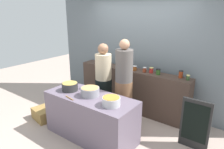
{
  "coord_description": "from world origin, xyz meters",
  "views": [
    {
      "loc": [
        2.27,
        -2.72,
        2.26
      ],
      "look_at": [
        0.0,
        0.35,
        1.05
      ],
      "focal_mm": 32.63,
      "sensor_mm": 36.0,
      "label": 1
    }
  ],
  "objects_px": {
    "preserve_jar_3": "(135,68)",
    "cooking_pot_center": "(90,92)",
    "preserve_jar_6": "(158,72)",
    "cooking_pot_left": "(70,87)",
    "preserve_jar_5": "(151,70)",
    "bread_crate": "(44,114)",
    "preserve_jar_1": "(124,65)",
    "cook_with_tongs": "(104,85)",
    "preserve_jar_7": "(181,74)",
    "preserve_jar_4": "(144,70)",
    "preserve_jar_2": "(131,67)",
    "cooking_pot_right": "(111,101)",
    "preserve_jar_0": "(121,64)",
    "wooden_spoon": "(69,98)",
    "chalkboard_sign": "(195,125)",
    "cook_in_cap": "(124,89)"
  },
  "relations": [
    {
      "from": "preserve_jar_6",
      "to": "chalkboard_sign",
      "type": "relative_size",
      "value": 0.14
    },
    {
      "from": "cooking_pot_left",
      "to": "cook_in_cap",
      "type": "bearing_deg",
      "value": 40.0
    },
    {
      "from": "preserve_jar_5",
      "to": "preserve_jar_6",
      "type": "xyz_separation_m",
      "value": [
        0.17,
        -0.03,
        0.0
      ]
    },
    {
      "from": "preserve_jar_3",
      "to": "bread_crate",
      "type": "distance_m",
      "value": 2.22
    },
    {
      "from": "preserve_jar_4",
      "to": "cook_in_cap",
      "type": "xyz_separation_m",
      "value": [
        -0.04,
        -0.74,
        -0.23
      ]
    },
    {
      "from": "preserve_jar_5",
      "to": "wooden_spoon",
      "type": "xyz_separation_m",
      "value": [
        -0.69,
        -1.7,
        -0.21
      ]
    },
    {
      "from": "wooden_spoon",
      "to": "cook_with_tongs",
      "type": "relative_size",
      "value": 0.14
    },
    {
      "from": "cook_in_cap",
      "to": "bread_crate",
      "type": "distance_m",
      "value": 1.86
    },
    {
      "from": "preserve_jar_2",
      "to": "cooking_pot_right",
      "type": "xyz_separation_m",
      "value": [
        0.54,
        -1.46,
        -0.16
      ]
    },
    {
      "from": "preserve_jar_6",
      "to": "cooking_pot_center",
      "type": "bearing_deg",
      "value": -115.56
    },
    {
      "from": "preserve_jar_7",
      "to": "chalkboard_sign",
      "type": "height_order",
      "value": "preserve_jar_7"
    },
    {
      "from": "cooking_pot_center",
      "to": "wooden_spoon",
      "type": "relative_size",
      "value": 1.42
    },
    {
      "from": "preserve_jar_5",
      "to": "bread_crate",
      "type": "height_order",
      "value": "preserve_jar_5"
    },
    {
      "from": "preserve_jar_0",
      "to": "preserve_jar_6",
      "type": "relative_size",
      "value": 1.0
    },
    {
      "from": "cooking_pot_center",
      "to": "preserve_jar_3",
      "type": "bearing_deg",
      "value": 85.52
    },
    {
      "from": "preserve_jar_5",
      "to": "chalkboard_sign",
      "type": "relative_size",
      "value": 0.13
    },
    {
      "from": "preserve_jar_2",
      "to": "cooking_pot_center",
      "type": "xyz_separation_m",
      "value": [
        0.01,
        -1.37,
        -0.15
      ]
    },
    {
      "from": "cooking_pot_center",
      "to": "wooden_spoon",
      "type": "xyz_separation_m",
      "value": [
        -0.21,
        -0.3,
        -0.07
      ]
    },
    {
      "from": "cooking_pot_left",
      "to": "preserve_jar_6",
      "type": "bearing_deg",
      "value": 51.27
    },
    {
      "from": "preserve_jar_0",
      "to": "preserve_jar_2",
      "type": "bearing_deg",
      "value": -7.28
    },
    {
      "from": "cooking_pot_center",
      "to": "cook_in_cap",
      "type": "relative_size",
      "value": 0.18
    },
    {
      "from": "preserve_jar_1",
      "to": "cooking_pot_center",
      "type": "bearing_deg",
      "value": -81.38
    },
    {
      "from": "preserve_jar_0",
      "to": "preserve_jar_2",
      "type": "relative_size",
      "value": 1.01
    },
    {
      "from": "preserve_jar_6",
      "to": "preserve_jar_4",
      "type": "bearing_deg",
      "value": -178.03
    },
    {
      "from": "preserve_jar_7",
      "to": "cooking_pot_left",
      "type": "xyz_separation_m",
      "value": [
        -1.58,
        -1.48,
        -0.16
      ]
    },
    {
      "from": "preserve_jar_6",
      "to": "cooking_pot_left",
      "type": "distance_m",
      "value": 1.81
    },
    {
      "from": "chalkboard_sign",
      "to": "cook_in_cap",
      "type": "bearing_deg",
      "value": -173.6
    },
    {
      "from": "bread_crate",
      "to": "cooking_pot_left",
      "type": "bearing_deg",
      "value": 8.54
    },
    {
      "from": "preserve_jar_7",
      "to": "cook_with_tongs",
      "type": "height_order",
      "value": "cook_with_tongs"
    },
    {
      "from": "preserve_jar_1",
      "to": "bread_crate",
      "type": "distance_m",
      "value": 2.07
    },
    {
      "from": "preserve_jar_6",
      "to": "cooking_pot_center",
      "type": "height_order",
      "value": "preserve_jar_6"
    },
    {
      "from": "preserve_jar_4",
      "to": "cooking_pot_center",
      "type": "relative_size",
      "value": 0.33
    },
    {
      "from": "preserve_jar_5",
      "to": "wooden_spoon",
      "type": "bearing_deg",
      "value": -112.17
    },
    {
      "from": "preserve_jar_4",
      "to": "preserve_jar_6",
      "type": "relative_size",
      "value": 0.88
    },
    {
      "from": "preserve_jar_1",
      "to": "wooden_spoon",
      "type": "xyz_separation_m",
      "value": [
        0.0,
        -1.69,
        -0.21
      ]
    },
    {
      "from": "preserve_jar_0",
      "to": "preserve_jar_1",
      "type": "relative_size",
      "value": 1.14
    },
    {
      "from": "preserve_jar_3",
      "to": "preserve_jar_7",
      "type": "xyz_separation_m",
      "value": [
        0.99,
        0.09,
        0.02
      ]
    },
    {
      "from": "preserve_jar_1",
      "to": "chalkboard_sign",
      "type": "bearing_deg",
      "value": -18.88
    },
    {
      "from": "preserve_jar_6",
      "to": "cooking_pot_right",
      "type": "relative_size",
      "value": 0.43
    },
    {
      "from": "preserve_jar_1",
      "to": "preserve_jar_6",
      "type": "height_order",
      "value": "preserve_jar_6"
    },
    {
      "from": "preserve_jar_5",
      "to": "bread_crate",
      "type": "distance_m",
      "value": 2.5
    },
    {
      "from": "preserve_jar_4",
      "to": "cooking_pot_left",
      "type": "height_order",
      "value": "preserve_jar_4"
    },
    {
      "from": "preserve_jar_4",
      "to": "cook_with_tongs",
      "type": "height_order",
      "value": "cook_with_tongs"
    },
    {
      "from": "preserve_jar_6",
      "to": "cooking_pot_center",
      "type": "distance_m",
      "value": 1.52
    },
    {
      "from": "preserve_jar_5",
      "to": "cook_in_cap",
      "type": "xyz_separation_m",
      "value": [
        -0.18,
        -0.79,
        -0.23
      ]
    },
    {
      "from": "cooking_pot_center",
      "to": "cook_with_tongs",
      "type": "bearing_deg",
      "value": 111.29
    },
    {
      "from": "preserve_jar_3",
      "to": "cooking_pot_center",
      "type": "bearing_deg",
      "value": -94.48
    },
    {
      "from": "preserve_jar_1",
      "to": "cook_with_tongs",
      "type": "relative_size",
      "value": 0.07
    },
    {
      "from": "preserve_jar_4",
      "to": "preserve_jar_7",
      "type": "distance_m",
      "value": 0.76
    },
    {
      "from": "cooking_pot_left",
      "to": "preserve_jar_4",
      "type": "bearing_deg",
      "value": 59.62
    }
  ]
}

